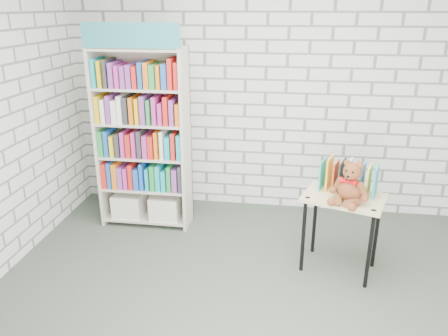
# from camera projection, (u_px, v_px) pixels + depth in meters

# --- Properties ---
(ground) EXTENTS (4.50, 4.50, 0.00)m
(ground) POSITION_uv_depth(u_px,v_px,m) (246.00, 306.00, 3.60)
(ground) COLOR #3C463B
(ground) RESTS_ON ground
(room_shell) EXTENTS (4.52, 4.02, 2.81)m
(room_shell) POSITION_uv_depth(u_px,v_px,m) (250.00, 91.00, 2.98)
(room_shell) COLOR silver
(room_shell) RESTS_ON ground
(bookshelf) EXTENTS (0.97, 0.38, 2.18)m
(bookshelf) POSITION_uv_depth(u_px,v_px,m) (143.00, 138.00, 4.68)
(bookshelf) COLOR beige
(bookshelf) RESTS_ON ground
(display_table) EXTENTS (0.81, 0.67, 0.74)m
(display_table) POSITION_uv_depth(u_px,v_px,m) (343.00, 207.00, 3.91)
(display_table) COLOR #D5BF80
(display_table) RESTS_ON ground
(table_books) EXTENTS (0.52, 0.35, 0.29)m
(table_books) POSITION_uv_depth(u_px,v_px,m) (348.00, 177.00, 3.91)
(table_books) COLOR teal
(table_books) RESTS_ON display_table
(teddy_bear) EXTENTS (0.35, 0.33, 0.37)m
(teddy_bear) POSITION_uv_depth(u_px,v_px,m) (350.00, 186.00, 3.71)
(teddy_bear) COLOR brown
(teddy_bear) RESTS_ON display_table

